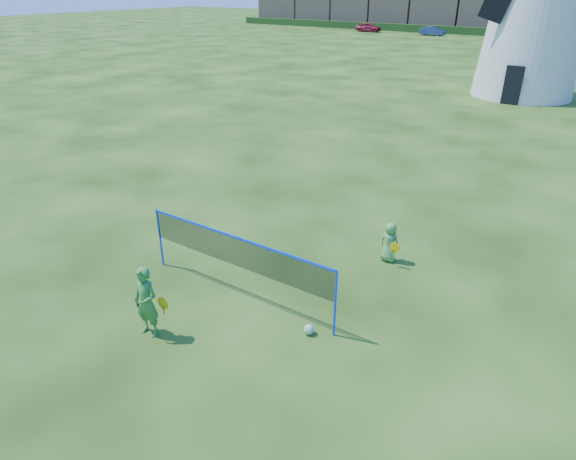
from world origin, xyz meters
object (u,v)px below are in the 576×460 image
at_px(player_girl, 146,302).
at_px(play_ball, 309,329).
at_px(badminton_net, 237,253).
at_px(car_left, 368,27).
at_px(player_boy, 390,242).
at_px(car_right, 432,31).

height_order(player_girl, play_ball, player_girl).
bearing_deg(badminton_net, car_left, 113.46).
height_order(player_boy, car_left, car_left).
distance_m(player_boy, car_right, 62.78).
height_order(badminton_net, player_boy, badminton_net).
xyz_separation_m(player_boy, car_left, (-29.53, 59.57, 0.09)).
xyz_separation_m(player_girl, player_boy, (2.82, 5.52, -0.24)).
relative_size(badminton_net, car_left, 1.37).
distance_m(badminton_net, car_left, 68.70).
relative_size(player_girl, player_boy, 1.45).
bearing_deg(badminton_net, player_boy, 57.74).
xyz_separation_m(player_boy, play_ball, (-0.11, -3.70, -0.42)).
bearing_deg(car_left, play_ball, -158.20).
height_order(badminton_net, play_ball, badminton_net).
distance_m(badminton_net, player_boy, 4.12).
xyz_separation_m(car_left, car_right, (9.53, -0.06, -0.06)).
bearing_deg(badminton_net, play_ball, -7.02).
relative_size(play_ball, car_right, 0.06).
distance_m(player_boy, car_left, 66.49).
relative_size(player_girl, play_ball, 7.02).
relative_size(car_left, car_right, 1.07).
xyz_separation_m(player_boy, car_right, (-20.00, 59.51, 0.03)).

